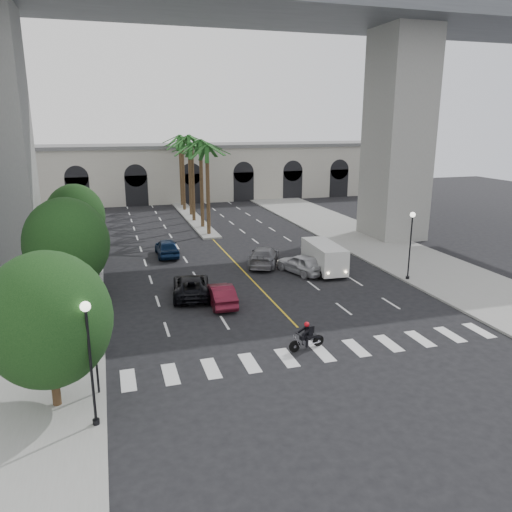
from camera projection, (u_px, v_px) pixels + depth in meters
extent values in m
plane|color=black|center=(311.00, 341.00, 27.77)|extent=(140.00, 140.00, 0.00)
cube|color=gray|center=(48.00, 284.00, 37.40)|extent=(8.00, 100.00, 0.15)
cube|color=gray|center=(398.00, 254.00, 45.82)|extent=(8.00, 100.00, 0.15)
cube|color=gray|center=(193.00, 218.00, 62.85)|extent=(2.00, 24.00, 0.20)
cube|color=beige|center=(173.00, 174.00, 77.54)|extent=(70.00, 10.00, 8.00)
cube|color=slate|center=(172.00, 146.00, 76.44)|extent=(71.00, 10.50, 0.50)
cube|color=gray|center=(398.00, 136.00, 50.58)|extent=(5.00, 6.00, 20.80)
cube|color=#5B5F64|center=(273.00, 2.00, 43.77)|extent=(75.00, 13.00, 2.50)
cylinder|color=#47331E|center=(208.00, 191.00, 52.40)|extent=(0.40, 0.40, 9.50)
cylinder|color=#47331E|center=(202.00, 185.00, 56.09)|extent=(0.40, 0.40, 9.80)
cylinder|color=#47331E|center=(193.00, 184.00, 59.76)|extent=(0.40, 0.40, 9.30)
cylinder|color=#47331E|center=(190.00, 177.00, 63.45)|extent=(0.40, 0.40, 10.10)
cylinder|color=#47331E|center=(183.00, 176.00, 67.14)|extent=(0.40, 0.40, 9.60)
cylinder|color=#47331E|center=(181.00, 172.00, 70.89)|extent=(0.40, 0.40, 9.90)
cylinder|color=#382616|center=(55.00, 383.00, 21.05)|extent=(0.36, 0.36, 2.34)
ellipsoid|color=black|center=(48.00, 320.00, 20.31)|extent=(5.20, 5.20, 5.72)
cylinder|color=#382616|center=(71.00, 287.00, 33.05)|extent=(0.36, 0.36, 2.45)
ellipsoid|color=black|center=(67.00, 243.00, 32.27)|extent=(5.44, 5.44, 5.98)
cylinder|color=#382616|center=(78.00, 247.00, 44.16)|extent=(0.36, 0.36, 2.27)
ellipsoid|color=black|center=(75.00, 216.00, 43.43)|extent=(5.04, 5.04, 5.54)
cylinder|color=black|center=(96.00, 423.00, 19.91)|extent=(0.28, 0.28, 0.36)
cylinder|color=black|center=(91.00, 368.00, 19.28)|extent=(0.11, 0.11, 5.00)
sphere|color=white|center=(85.00, 307.00, 18.62)|extent=(0.40, 0.40, 0.40)
cylinder|color=black|center=(98.00, 274.00, 39.31)|extent=(0.28, 0.28, 0.36)
cylinder|color=black|center=(95.00, 245.00, 38.68)|extent=(0.11, 0.11, 5.00)
sphere|color=white|center=(93.00, 212.00, 38.02)|extent=(0.40, 0.40, 0.40)
cylinder|color=black|center=(407.00, 278.00, 38.31)|extent=(0.28, 0.28, 0.36)
cylinder|color=black|center=(410.00, 248.00, 37.68)|extent=(0.11, 0.11, 5.00)
sphere|color=white|center=(413.00, 215.00, 37.02)|extent=(0.40, 0.40, 0.40)
cylinder|color=black|center=(96.00, 360.00, 21.84)|extent=(0.10, 0.10, 3.50)
cube|color=black|center=(93.00, 328.00, 21.45)|extent=(0.25, 0.18, 0.80)
cylinder|color=black|center=(97.00, 325.00, 25.53)|extent=(0.10, 0.10, 3.50)
cube|color=black|center=(94.00, 298.00, 25.14)|extent=(0.25, 0.18, 0.80)
cylinder|color=black|center=(295.00, 346.00, 26.40)|extent=(0.65, 0.23, 0.64)
cylinder|color=black|center=(318.00, 341.00, 27.11)|extent=(0.65, 0.23, 0.64)
cube|color=silver|center=(307.00, 342.00, 26.76)|extent=(0.48, 0.38, 0.28)
cube|color=black|center=(305.00, 337.00, 26.60)|extent=(0.62, 0.35, 0.21)
cube|color=black|center=(312.00, 336.00, 26.84)|extent=(0.52, 0.35, 0.13)
cylinder|color=black|center=(298.00, 335.00, 26.35)|extent=(0.15, 0.58, 0.03)
cube|color=black|center=(309.00, 330.00, 26.62)|extent=(0.35, 0.45, 0.55)
cube|color=black|center=(312.00, 329.00, 26.68)|extent=(0.21, 0.34, 0.40)
sphere|color=red|center=(307.00, 324.00, 26.46)|extent=(0.28, 0.28, 0.28)
imported|color=silver|center=(301.00, 264.00, 40.06)|extent=(3.37, 5.04, 1.59)
imported|color=#54101E|center=(221.00, 294.00, 33.17)|extent=(1.67, 4.42, 1.44)
imported|color=black|center=(191.00, 286.00, 34.78)|extent=(3.24, 5.68, 1.49)
imported|color=slate|center=(264.00, 256.00, 42.31)|extent=(4.27, 5.90, 1.59)
imported|color=#0D2040|center=(167.00, 247.00, 45.18)|extent=(1.91, 4.72, 1.61)
cube|color=silver|center=(324.00, 256.00, 40.29)|extent=(2.34, 5.59, 2.03)
cube|color=black|center=(337.00, 262.00, 37.79)|extent=(1.89, 0.36, 0.86)
cylinder|color=black|center=(321.00, 275.00, 38.51)|extent=(0.32, 0.73, 0.71)
cylinder|color=black|center=(344.00, 274.00, 38.95)|extent=(0.32, 0.73, 0.71)
cylinder|color=black|center=(305.00, 262.00, 42.13)|extent=(0.32, 0.73, 0.71)
cylinder|color=black|center=(326.00, 261.00, 42.57)|extent=(0.32, 0.73, 0.71)
imported|color=black|center=(93.00, 309.00, 29.95)|extent=(0.60, 0.39, 1.63)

